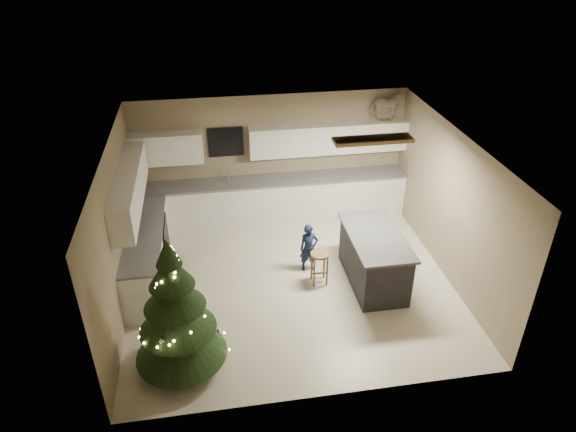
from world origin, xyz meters
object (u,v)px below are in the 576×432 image
object	(u,v)px
christmas_tree	(177,317)
rocking_horse	(386,106)
island	(374,258)
toddler	(309,248)
bar_stool	(320,260)

from	to	relation	value
christmas_tree	rocking_horse	bearing A→B (deg)	43.40
island	toddler	bearing A→B (deg)	153.44
christmas_tree	rocking_horse	xyz separation A→B (m)	(4.15, 3.92, 1.43)
christmas_tree	toddler	world-z (taller)	christmas_tree
toddler	rocking_horse	bearing A→B (deg)	44.11
island	christmas_tree	world-z (taller)	christmas_tree
island	christmas_tree	distance (m)	3.58
island	toddler	xyz separation A→B (m)	(-1.04, 0.52, -0.02)
toddler	rocking_horse	xyz separation A→B (m)	(1.93, 1.99, 1.84)
rocking_horse	toddler	bearing A→B (deg)	146.52
bar_stool	christmas_tree	distance (m)	2.82
bar_stool	island	bearing A→B (deg)	-7.36
rocking_horse	island	bearing A→B (deg)	171.06
bar_stool	toddler	xyz separation A→B (m)	(-0.11, 0.40, 0.00)
bar_stool	toddler	size ratio (longest dim) A/B	0.66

